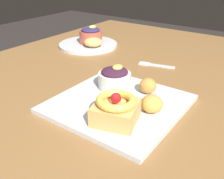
# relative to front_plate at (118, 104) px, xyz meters

# --- Properties ---
(dining_table) EXTENTS (1.58, 1.06, 0.73)m
(dining_table) POSITION_rel_front_plate_xyz_m (0.04, 0.10, -0.08)
(dining_table) COLOR brown
(dining_table) RESTS_ON ground_plane
(front_plate) EXTENTS (0.30, 0.30, 0.01)m
(front_plate) POSITION_rel_front_plate_xyz_m (0.00, 0.00, 0.00)
(front_plate) COLOR silver
(front_plate) RESTS_ON dining_table
(cake_slice) EXTENTS (0.11, 0.11, 0.07)m
(cake_slice) POSITION_rel_front_plate_xyz_m (-0.07, -0.04, 0.04)
(cake_slice) COLOR tan
(cake_slice) RESTS_ON front_plate
(berry_ramekin) EXTENTS (0.09, 0.09, 0.07)m
(berry_ramekin) POSITION_rel_front_plate_xyz_m (0.06, 0.05, 0.03)
(berry_ramekin) COLOR silver
(berry_ramekin) RESTS_ON front_plate
(fritter_front) EXTENTS (0.04, 0.05, 0.04)m
(fritter_front) POSITION_rel_front_plate_xyz_m (0.08, -0.04, 0.03)
(fritter_front) COLOR #BC7F38
(fritter_front) RESTS_ON front_plate
(fritter_middle) EXTENTS (0.05, 0.05, 0.04)m
(fritter_middle) POSITION_rel_front_plate_xyz_m (0.01, -0.09, 0.03)
(fritter_middle) COLOR gold
(fritter_middle) RESTS_ON front_plate
(back_plate) EXTENTS (0.25, 0.25, 0.01)m
(back_plate) POSITION_rel_front_plate_xyz_m (0.34, 0.39, 0.00)
(back_plate) COLOR silver
(back_plate) RESTS_ON dining_table
(back_ramekin) EXTENTS (0.10, 0.10, 0.08)m
(back_ramekin) POSITION_rel_front_plate_xyz_m (0.35, 0.38, 0.04)
(back_ramekin) COLOR #B24C3D
(back_ramekin) RESTS_ON back_plate
(back_pastry) EXTENTS (0.08, 0.08, 0.04)m
(back_pastry) POSITION_rel_front_plate_xyz_m (0.32, 0.34, 0.02)
(back_pastry) COLOR tan
(back_pastry) RESTS_ON back_plate
(fork) EXTENTS (0.05, 0.13, 0.00)m
(fork) POSITION_rel_front_plate_xyz_m (0.30, 0.06, -0.00)
(fork) COLOR silver
(fork) RESTS_ON dining_table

